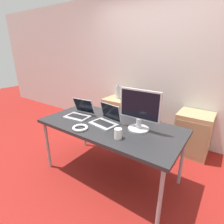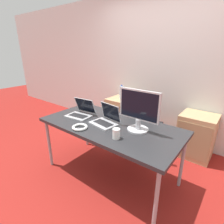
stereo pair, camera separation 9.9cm
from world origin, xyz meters
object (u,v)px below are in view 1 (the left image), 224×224
(cable_coil, at_px, (80,128))
(laptop_left, at_px, (106,120))
(cabinet_left, at_px, (118,115))
(cabinet_right, at_px, (193,134))
(monitor, at_px, (139,110))
(laptop_right, at_px, (80,113))
(water_bottle, at_px, (118,92))
(coffee_cup_brown, at_px, (106,112))
(office_chair, at_px, (142,130))
(coffee_cup_white, at_px, (118,133))

(cable_coil, bearing_deg, laptop_left, 63.35)
(cabinet_left, relative_size, laptop_left, 1.95)
(cabinet_right, relative_size, monitor, 1.44)
(cabinet_left, xyz_separation_m, laptop_left, (0.61, -1.22, 0.46))
(laptop_right, bearing_deg, water_bottle, 97.91)
(water_bottle, xyz_separation_m, coffee_cup_brown, (0.46, -1.01, -0.02))
(laptop_right, xyz_separation_m, cable_coil, (0.29, -0.28, -0.03))
(laptop_right, bearing_deg, cabinet_left, 97.92)
(coffee_cup_brown, bearing_deg, cabinet_right, 45.48)
(cabinet_left, distance_m, monitor, 1.67)
(office_chair, relative_size, cabinet_left, 1.54)
(water_bottle, distance_m, monitor, 1.54)
(cabinet_left, distance_m, cable_coil, 1.64)
(office_chair, xyz_separation_m, water_bottle, (-0.76, 0.44, 0.43))
(laptop_left, distance_m, cable_coil, 0.34)
(laptop_left, height_order, coffee_cup_brown, laptop_left)
(laptop_left, height_order, coffee_cup_white, laptop_left)
(monitor, bearing_deg, laptop_left, -169.32)
(office_chair, relative_size, cable_coil, 5.83)
(office_chair, relative_size, coffee_cup_brown, 10.28)
(cable_coil, bearing_deg, coffee_cup_white, 8.41)
(cabinet_right, distance_m, laptop_right, 1.83)
(laptop_right, distance_m, cable_coil, 0.41)
(office_chair, bearing_deg, laptop_right, -126.70)
(cabinet_right, bearing_deg, laptop_left, -124.58)
(cabinet_right, distance_m, coffee_cup_brown, 1.49)
(water_bottle, height_order, monitor, monitor)
(laptop_right, bearing_deg, coffee_cup_white, -15.35)
(water_bottle, bearing_deg, coffee_cup_brown, -65.50)
(coffee_cup_brown, bearing_deg, water_bottle, 114.50)
(office_chair, height_order, laptop_left, office_chair)
(monitor, bearing_deg, coffee_cup_white, -105.04)
(cabinet_right, xyz_separation_m, coffee_cup_brown, (-0.99, -1.01, 0.46))
(cable_coil, bearing_deg, cabinet_left, 107.00)
(laptop_left, xyz_separation_m, coffee_cup_white, (0.33, -0.23, 0.00))
(laptop_right, relative_size, cable_coil, 1.89)
(cabinet_right, height_order, laptop_left, laptop_left)
(laptop_left, height_order, monitor, monitor)
(laptop_right, relative_size, coffee_cup_brown, 3.33)
(cabinet_left, bearing_deg, water_bottle, 90.00)
(coffee_cup_brown, distance_m, cable_coil, 0.51)
(cabinet_left, bearing_deg, coffee_cup_white, -56.77)
(laptop_right, bearing_deg, laptop_left, 1.93)
(coffee_cup_white, bearing_deg, laptop_right, 164.65)
(cabinet_right, xyz_separation_m, laptop_left, (-0.84, -1.22, 0.46))
(laptop_left, bearing_deg, coffee_cup_brown, 126.29)
(cabinet_right, height_order, coffee_cup_white, coffee_cup_white)
(office_chair, distance_m, coffee_cup_brown, 0.76)
(laptop_left, height_order, cable_coil, laptop_left)
(water_bottle, xyz_separation_m, monitor, (1.03, -1.14, 0.17))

